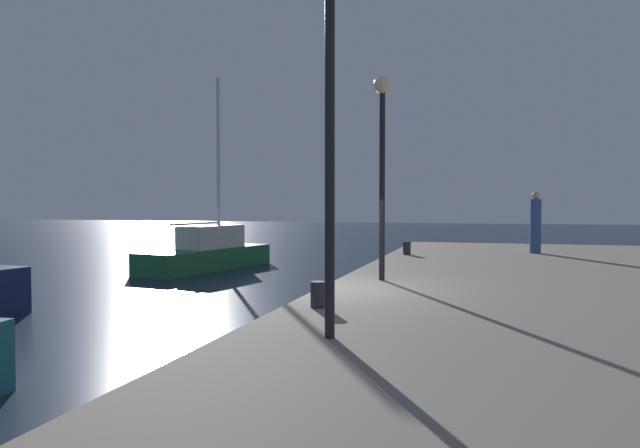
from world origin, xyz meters
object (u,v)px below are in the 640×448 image
Objects in this scene: bollard_north at (407,248)px; person_mid_promenade at (536,224)px; sailboat_green at (208,252)px; lamp_post_mid_promenade at (382,141)px; lamp_post_near_edge at (330,82)px; bollard_center at (318,294)px.

bollard_north is 4.24m from person_mid_promenade.
person_mid_promenade is (3.84, 1.65, 0.72)m from bollard_north.
person_mid_promenade reaches higher than bollard_north.
bollard_north is at bearing -9.52° from sailboat_green.
lamp_post_mid_promenade is 6.90m from bollard_north.
lamp_post_near_edge is 14.06m from person_mid_promenade.
lamp_post_near_edge is at bearing -86.39° from lamp_post_mid_promenade.
sailboat_green reaches higher than lamp_post_near_edge.
person_mid_promenade is at bearing 76.91° from lamp_post_near_edge.
lamp_post_mid_promenade is at bearing 84.20° from bollard_center.
bollard_center is at bearing -56.78° from sailboat_green.
lamp_post_mid_promenade is 8.94m from person_mid_promenade.
bollard_north is 0.21× the size of person_mid_promenade.
person_mid_promenade is at bearing 2.17° from sailboat_green.
sailboat_green is at bearing -177.83° from person_mid_promenade.
lamp_post_mid_promenade is at bearing -86.94° from bollard_north.
person_mid_promenade is (11.14, 0.42, 1.11)m from sailboat_green.
lamp_post_near_edge reaches higher than person_mid_promenade.
lamp_post_near_edge is 11.14× the size of bollard_center.
sailboat_green is 1.56× the size of lamp_post_near_edge.
lamp_post_mid_promenade is at bearing -44.73° from sailboat_green.
lamp_post_near_edge is at bearing -86.69° from bollard_north.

